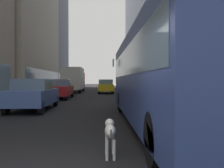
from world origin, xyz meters
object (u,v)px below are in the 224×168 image
at_px(transit_bus, 162,74).
at_px(box_truck, 74,79).
at_px(car_blue_hatchback, 34,94).
at_px(car_red_coupe, 59,89).
at_px(car_yellow_taxi, 106,86).
at_px(car_black_suv, 104,84).
at_px(dalmatian_dog, 110,131).

relative_size(transit_bus, box_truck, 1.54).
bearing_deg(car_blue_hatchback, car_red_coupe, 90.00).
height_order(car_yellow_taxi, car_black_suv, same).
distance_m(car_blue_hatchback, dalmatian_dog, 8.81).
height_order(car_blue_hatchback, box_truck, box_truck).
relative_size(car_yellow_taxi, dalmatian_dog, 4.46).
relative_size(box_truck, dalmatian_dog, 7.79).
bearing_deg(box_truck, dalmatian_dog, -82.19).
xyz_separation_m(car_blue_hatchback, dalmatian_dog, (3.67, -8.00, -0.31)).
bearing_deg(box_truck, car_yellow_taxi, -31.52).
distance_m(car_red_coupe, dalmatian_dog, 16.16).
bearing_deg(transit_bus, car_red_coupe, 114.54).
bearing_deg(transit_bus, dalmatian_dog, -119.10).
distance_m(transit_bus, dalmatian_dog, 4.16).
height_order(transit_bus, car_black_suv, transit_bus).
distance_m(car_red_coupe, car_yellow_taxi, 9.48).
distance_m(transit_bus, car_yellow_taxi, 20.95).
bearing_deg(car_black_suv, dalmatian_dog, -90.50).
relative_size(car_black_suv, box_truck, 0.55).
bearing_deg(transit_bus, box_truck, 103.51).
distance_m(car_yellow_taxi, box_truck, 4.77).
bearing_deg(dalmatian_dog, transit_bus, 60.90).
bearing_deg(dalmatian_dog, car_black_suv, 89.50).
height_order(transit_bus, car_red_coupe, transit_bus).
relative_size(transit_bus, car_black_suv, 2.79).
relative_size(car_red_coupe, dalmatian_dog, 4.64).
bearing_deg(car_yellow_taxi, car_red_coupe, -114.95).
bearing_deg(dalmatian_dog, car_blue_hatchback, 114.66).
bearing_deg(transit_bus, car_blue_hatchback, 140.99).
xyz_separation_m(box_truck, dalmatian_dog, (3.67, -26.78, -1.15)).
bearing_deg(car_yellow_taxi, box_truck, 148.48).
xyz_separation_m(transit_bus, car_black_suv, (-1.60, 34.35, -0.96)).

